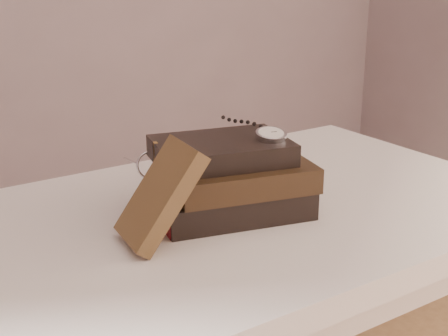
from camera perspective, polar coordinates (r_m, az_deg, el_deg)
table at (r=1.08m, az=0.44°, el=-8.13°), size 1.00×0.60×0.75m
book_stack at (r=1.01m, az=0.54°, el=-0.98°), size 0.27×0.22×0.12m
journal at (r=0.91m, az=-5.62°, el=-2.35°), size 0.12×0.11×0.14m
pocket_watch at (r=1.01m, az=3.97°, el=3.03°), size 0.06×0.15×0.02m
eyeglasses at (r=1.06m, az=-5.24°, el=0.47°), size 0.12×0.13×0.05m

